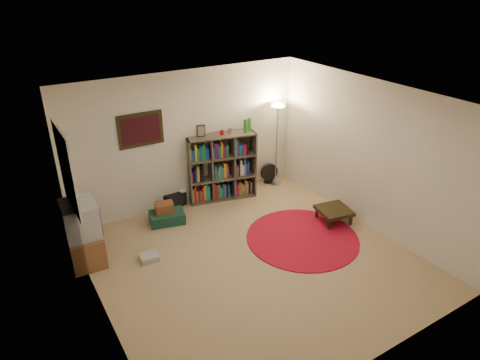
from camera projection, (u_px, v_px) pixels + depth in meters
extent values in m
cube|color=#9F835D|center=(255.00, 261.00, 6.54)|extent=(4.50, 4.50, 0.02)
cube|color=white|center=(258.00, 100.00, 5.43)|extent=(4.50, 4.50, 0.02)
cube|color=beige|center=(187.00, 139.00, 7.72)|extent=(4.50, 0.02, 2.50)
cube|color=beige|center=(381.00, 276.00, 4.25)|extent=(4.50, 0.02, 2.50)
cube|color=beige|center=(93.00, 235.00, 4.92)|extent=(0.02, 4.50, 2.50)
cube|color=beige|center=(370.00, 155.00, 7.05)|extent=(0.02, 4.50, 2.50)
cube|color=black|center=(141.00, 130.00, 7.14)|extent=(0.78, 0.04, 0.58)
cube|color=#3D0C14|center=(141.00, 130.00, 7.12)|extent=(0.66, 0.01, 0.46)
cube|color=white|center=(67.00, 170.00, 5.80)|extent=(0.03, 1.00, 1.20)
cube|color=beige|center=(272.00, 125.00, 8.59)|extent=(0.08, 0.01, 0.12)
cube|color=#4B4132|center=(222.00, 196.00, 8.37)|extent=(1.34, 0.65, 0.03)
cube|color=#4B4132|center=(221.00, 135.00, 7.82)|extent=(1.34, 0.65, 0.03)
cube|color=#4B4132|center=(189.00, 171.00, 7.92)|extent=(0.11, 0.37, 1.29)
cube|color=#4B4132|center=(253.00, 163.00, 8.28)|extent=(0.11, 0.37, 1.29)
cube|color=#4B4132|center=(219.00, 163.00, 8.25)|extent=(1.26, 0.31, 1.29)
cube|color=#4B4132|center=(211.00, 168.00, 8.03)|extent=(0.11, 0.35, 1.24)
cube|color=#4B4132|center=(233.00, 165.00, 8.16)|extent=(0.11, 0.35, 1.24)
cube|color=#4B4132|center=(222.00, 177.00, 8.19)|extent=(1.29, 0.62, 0.03)
cube|color=#4B4132|center=(222.00, 156.00, 8.00)|extent=(1.29, 0.62, 0.03)
cube|color=gold|center=(192.00, 195.00, 8.10)|extent=(0.07, 0.15, 0.28)
cube|color=maroon|center=(195.00, 193.00, 8.10)|extent=(0.07, 0.15, 0.33)
cube|color=#B75316|center=(197.00, 195.00, 8.14)|extent=(0.07, 0.15, 0.22)
cube|color=#41165B|center=(199.00, 195.00, 8.15)|extent=(0.07, 0.15, 0.22)
cube|color=#B75316|center=(201.00, 195.00, 8.16)|extent=(0.06, 0.15, 0.21)
cube|color=maroon|center=(202.00, 193.00, 8.16)|extent=(0.06, 0.15, 0.28)
cube|color=gold|center=(204.00, 192.00, 8.16)|extent=(0.07, 0.15, 0.32)
cube|color=#22777D|center=(206.00, 191.00, 8.17)|extent=(0.07, 0.15, 0.33)
cube|color=#22777D|center=(208.00, 192.00, 8.19)|extent=(0.07, 0.15, 0.30)
cube|color=#41165B|center=(191.00, 176.00, 7.94)|extent=(0.07, 0.15, 0.21)
cube|color=black|center=(194.00, 176.00, 7.94)|extent=(0.07, 0.15, 0.23)
cube|color=navy|center=(196.00, 174.00, 7.94)|extent=(0.06, 0.15, 0.27)
cube|color=gold|center=(198.00, 173.00, 7.95)|extent=(0.07, 0.15, 0.31)
cube|color=black|center=(200.00, 175.00, 7.97)|extent=(0.07, 0.15, 0.24)
cube|color=black|center=(202.00, 172.00, 7.97)|extent=(0.07, 0.15, 0.32)
cube|color=#167229|center=(190.00, 155.00, 7.74)|extent=(0.07, 0.15, 0.26)
cube|color=navy|center=(193.00, 155.00, 7.76)|extent=(0.08, 0.15, 0.21)
cube|color=gold|center=(195.00, 152.00, 7.75)|extent=(0.07, 0.15, 0.32)
cube|color=#167229|center=(198.00, 154.00, 7.78)|extent=(0.08, 0.15, 0.24)
cube|color=navy|center=(200.00, 152.00, 7.78)|extent=(0.06, 0.15, 0.29)
cube|color=#167229|center=(201.00, 153.00, 7.80)|extent=(0.06, 0.15, 0.27)
cube|color=#167229|center=(203.00, 151.00, 7.80)|extent=(0.08, 0.15, 0.31)
cube|color=navy|center=(205.00, 153.00, 7.82)|extent=(0.06, 0.15, 0.26)
cube|color=navy|center=(207.00, 153.00, 7.84)|extent=(0.07, 0.15, 0.22)
cube|color=maroon|center=(214.00, 190.00, 8.22)|extent=(0.07, 0.15, 0.32)
cube|color=maroon|center=(216.00, 191.00, 8.23)|extent=(0.07, 0.15, 0.29)
cube|color=#167229|center=(218.00, 190.00, 8.25)|extent=(0.07, 0.15, 0.30)
cube|color=#22777D|center=(221.00, 192.00, 8.27)|extent=(0.07, 0.15, 0.22)
cube|color=navy|center=(223.00, 190.00, 8.27)|extent=(0.07, 0.15, 0.30)
cube|color=olive|center=(225.00, 190.00, 8.29)|extent=(0.06, 0.15, 0.26)
cube|color=black|center=(226.00, 189.00, 8.29)|extent=(0.07, 0.15, 0.30)
cube|color=navy|center=(228.00, 190.00, 8.31)|extent=(0.07, 0.15, 0.25)
cube|color=#41165B|center=(213.00, 173.00, 8.05)|extent=(0.06, 0.15, 0.22)
cube|color=#22777D|center=(215.00, 172.00, 8.05)|extent=(0.06, 0.15, 0.27)
cube|color=#167229|center=(217.00, 173.00, 8.07)|extent=(0.06, 0.15, 0.21)
cube|color=olive|center=(219.00, 172.00, 8.08)|extent=(0.06, 0.15, 0.25)
cube|color=#22777D|center=(220.00, 171.00, 8.08)|extent=(0.06, 0.15, 0.27)
cube|color=#22777D|center=(222.00, 172.00, 8.10)|extent=(0.08, 0.15, 0.22)
cube|color=gold|center=(224.00, 170.00, 8.10)|extent=(0.06, 0.15, 0.29)
cube|color=#B75316|center=(226.00, 170.00, 8.11)|extent=(0.06, 0.15, 0.29)
cube|color=#41165B|center=(227.00, 171.00, 8.13)|extent=(0.06, 0.15, 0.23)
cube|color=#22777D|center=(213.00, 153.00, 7.87)|extent=(0.06, 0.15, 0.22)
cube|color=#41165B|center=(215.00, 150.00, 7.86)|extent=(0.07, 0.15, 0.31)
cube|color=#41165B|center=(217.00, 150.00, 7.88)|extent=(0.08, 0.15, 0.29)
cube|color=#167229|center=(219.00, 151.00, 7.90)|extent=(0.07, 0.15, 0.24)
cube|color=gold|center=(221.00, 149.00, 7.89)|extent=(0.06, 0.15, 0.31)
cube|color=maroon|center=(223.00, 150.00, 7.91)|extent=(0.06, 0.15, 0.28)
cube|color=#41165B|center=(224.00, 151.00, 7.93)|extent=(0.07, 0.15, 0.22)
cube|color=#167229|center=(226.00, 150.00, 7.94)|extent=(0.07, 0.15, 0.24)
cube|color=#41165B|center=(235.00, 187.00, 8.34)|extent=(0.07, 0.15, 0.32)
cube|color=maroon|center=(237.00, 189.00, 8.37)|extent=(0.06, 0.15, 0.24)
cube|color=olive|center=(239.00, 188.00, 8.37)|extent=(0.06, 0.15, 0.28)
cube|color=#B75316|center=(241.00, 188.00, 8.38)|extent=(0.07, 0.15, 0.25)
cube|color=#22777D|center=(243.00, 188.00, 8.40)|extent=(0.07, 0.15, 0.22)
cube|color=#B75316|center=(245.00, 186.00, 8.40)|extent=(0.07, 0.15, 0.31)
cube|color=olive|center=(247.00, 187.00, 8.42)|extent=(0.07, 0.15, 0.26)
cube|color=black|center=(248.00, 188.00, 8.44)|extent=(0.07, 0.15, 0.20)
cube|color=olive|center=(250.00, 187.00, 8.44)|extent=(0.06, 0.15, 0.24)
cube|color=#41165B|center=(235.00, 170.00, 8.18)|extent=(0.06, 0.15, 0.21)
cube|color=olive|center=(237.00, 170.00, 8.19)|extent=(0.06, 0.15, 0.22)
cube|color=black|center=(238.00, 168.00, 8.18)|extent=(0.07, 0.15, 0.30)
cube|color=silver|center=(240.00, 167.00, 8.18)|extent=(0.07, 0.15, 0.32)
cube|color=silver|center=(242.00, 169.00, 8.22)|extent=(0.07, 0.15, 0.21)
cube|color=#22777D|center=(244.00, 166.00, 8.20)|extent=(0.06, 0.15, 0.33)
cube|color=#41165B|center=(246.00, 168.00, 8.23)|extent=(0.07, 0.15, 0.24)
cube|color=navy|center=(247.00, 167.00, 8.23)|extent=(0.06, 0.15, 0.27)
cube|color=#22777D|center=(236.00, 147.00, 7.97)|extent=(0.08, 0.15, 0.32)
cube|color=#41165B|center=(238.00, 148.00, 7.99)|extent=(0.06, 0.15, 0.30)
cube|color=#22777D|center=(239.00, 150.00, 8.02)|extent=(0.06, 0.15, 0.21)
cube|color=navy|center=(241.00, 149.00, 8.02)|extent=(0.06, 0.15, 0.22)
cube|color=navy|center=(242.00, 149.00, 8.03)|extent=(0.06, 0.15, 0.21)
cube|color=maroon|center=(244.00, 149.00, 8.04)|extent=(0.08, 0.15, 0.22)
cube|color=black|center=(246.00, 149.00, 8.06)|extent=(0.07, 0.15, 0.22)
cube|color=black|center=(201.00, 131.00, 7.67)|extent=(0.16, 0.05, 0.22)
cube|color=gray|center=(201.00, 131.00, 7.66)|extent=(0.12, 0.04, 0.18)
cylinder|color=maroon|center=(222.00, 132.00, 7.80)|extent=(0.09, 0.09, 0.08)
cylinder|color=#B1B1B6|center=(230.00, 131.00, 7.84)|extent=(0.08, 0.08, 0.10)
cylinder|color=#338535|center=(246.00, 126.00, 7.86)|extent=(0.09, 0.09, 0.26)
cylinder|color=#338535|center=(249.00, 124.00, 7.94)|extent=(0.09, 0.09, 0.26)
cylinder|color=#B1B1B6|center=(275.00, 183.00, 8.92)|extent=(0.32, 0.32, 0.03)
cylinder|color=#B1B1B6|center=(276.00, 146.00, 8.56)|extent=(0.03, 0.03, 1.60)
cone|color=#B1B1B6|center=(278.00, 106.00, 8.20)|extent=(0.39, 0.39, 0.13)
cylinder|color=#FFD88C|center=(278.00, 106.00, 8.20)|extent=(0.31, 0.31, 0.02)
cylinder|color=black|center=(268.00, 181.00, 8.96)|extent=(0.21, 0.21, 0.03)
cylinder|color=black|center=(268.00, 177.00, 8.92)|extent=(0.04, 0.04, 0.15)
cylinder|color=black|center=(269.00, 172.00, 8.85)|extent=(0.38, 0.10, 0.37)
cube|color=brown|center=(86.00, 248.00, 6.43)|extent=(0.51, 0.71, 0.48)
cube|color=#ABABAF|center=(80.00, 219.00, 6.21)|extent=(0.50, 0.59, 0.52)
cube|color=black|center=(97.00, 215.00, 6.32)|extent=(0.04, 0.50, 0.44)
cube|color=black|center=(98.00, 215.00, 6.32)|extent=(0.03, 0.44, 0.38)
cube|color=#ABABAF|center=(149.00, 257.00, 6.54)|extent=(0.30, 0.26, 0.09)
cube|color=#14382C|center=(167.00, 217.00, 7.50)|extent=(0.67, 0.52, 0.19)
cube|color=brown|center=(164.00, 208.00, 7.44)|extent=(0.36, 0.29, 0.18)
cube|color=black|center=(174.00, 199.00, 8.03)|extent=(0.45, 0.42, 0.25)
cylinder|color=white|center=(183.00, 197.00, 8.10)|extent=(0.15, 0.15, 0.27)
cylinder|color=maroon|center=(302.00, 238.00, 7.08)|extent=(1.86, 1.86, 0.02)
cube|color=black|center=(334.00, 210.00, 7.48)|extent=(0.62, 0.62, 0.06)
cube|color=black|center=(329.00, 225.00, 7.29)|extent=(0.05, 0.05, 0.19)
cube|color=black|center=(351.00, 220.00, 7.43)|extent=(0.05, 0.05, 0.19)
cube|color=black|center=(317.00, 213.00, 7.64)|extent=(0.05, 0.05, 0.19)
cube|color=black|center=(337.00, 208.00, 7.78)|extent=(0.05, 0.05, 0.19)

